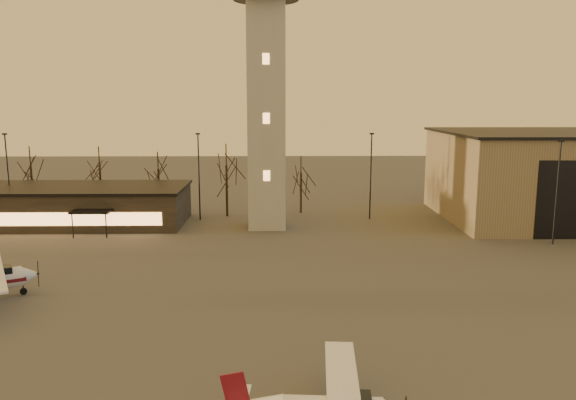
{
  "coord_description": "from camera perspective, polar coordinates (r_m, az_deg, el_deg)",
  "views": [
    {
      "loc": [
        1.34,
        -30.71,
        13.87
      ],
      "look_at": [
        2.02,
        13.0,
        6.06
      ],
      "focal_mm": 35.0,
      "sensor_mm": 36.0,
      "label": 1
    }
  ],
  "objects": [
    {
      "name": "ground",
      "position": [
        33.72,
        -3.19,
        -14.18
      ],
      "size": [
        220.0,
        220.0,
        0.0
      ],
      "primitive_type": "plane",
      "color": "#44413E",
      "rests_on": "ground"
    },
    {
      "name": "control_tower",
      "position": [
        60.77,
        -2.2,
        12.43
      ],
      "size": [
        6.8,
        6.8,
        32.6
      ],
      "color": "#9C9994",
      "rests_on": "ground"
    },
    {
      "name": "hangar",
      "position": [
        73.9,
        27.11,
        2.24
      ],
      "size": [
        30.6,
        20.6,
        10.3
      ],
      "color": "#807354",
      "rests_on": "ground"
    },
    {
      "name": "terminal",
      "position": [
        67.91,
        -20.97,
        -0.48
      ],
      "size": [
        25.4,
        12.2,
        4.3
      ],
      "color": "black",
      "rests_on": "ground"
    },
    {
      "name": "light_poles",
      "position": [
        62.29,
        -1.66,
        2.31
      ],
      "size": [
        58.5,
        12.25,
        10.14
      ],
      "color": "black",
      "rests_on": "ground"
    },
    {
      "name": "tree_row",
      "position": [
        71.9,
        -12.98,
        3.53
      ],
      "size": [
        37.2,
        9.2,
        8.8
      ],
      "color": "black",
      "rests_on": "ground"
    }
  ]
}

